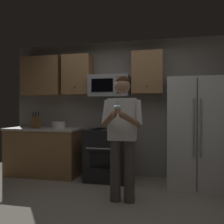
{
  "coord_description": "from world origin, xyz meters",
  "views": [
    {
      "loc": [
        0.9,
        -2.93,
        1.3
      ],
      "look_at": [
        0.15,
        0.38,
        1.25
      ],
      "focal_mm": 38.87,
      "sensor_mm": 36.0,
      "label": 1
    }
  ],
  "objects_px": {
    "oven_range": "(108,154)",
    "knife_block": "(36,122)",
    "refrigerator": "(194,132)",
    "bowl_large_white": "(59,125)",
    "person": "(122,130)",
    "microwave": "(110,86)",
    "cupcake": "(117,109)"
  },
  "relations": [
    {
      "from": "refrigerator",
      "to": "person",
      "type": "bearing_deg",
      "value": -137.94
    },
    {
      "from": "refrigerator",
      "to": "bowl_large_white",
      "type": "xyz_separation_m",
      "value": [
        -2.5,
        0.09,
        0.08
      ]
    },
    {
      "from": "oven_range",
      "to": "bowl_large_white",
      "type": "height_order",
      "value": "bowl_large_white"
    },
    {
      "from": "bowl_large_white",
      "to": "cupcake",
      "type": "relative_size",
      "value": 1.53
    },
    {
      "from": "oven_range",
      "to": "microwave",
      "type": "relative_size",
      "value": 1.26
    },
    {
      "from": "refrigerator",
      "to": "bowl_large_white",
      "type": "relative_size",
      "value": 6.75
    },
    {
      "from": "microwave",
      "to": "cupcake",
      "type": "distance_m",
      "value": 1.57
    },
    {
      "from": "oven_range",
      "to": "bowl_large_white",
      "type": "bearing_deg",
      "value": 177.26
    },
    {
      "from": "microwave",
      "to": "refrigerator",
      "type": "relative_size",
      "value": 0.41
    },
    {
      "from": "knife_block",
      "to": "cupcake",
      "type": "bearing_deg",
      "value": -34.46
    },
    {
      "from": "refrigerator",
      "to": "microwave",
      "type": "bearing_deg",
      "value": 173.97
    },
    {
      "from": "refrigerator",
      "to": "bowl_large_white",
      "type": "distance_m",
      "value": 2.5
    },
    {
      "from": "bowl_large_white",
      "to": "cupcake",
      "type": "bearing_deg",
      "value": -43.38
    },
    {
      "from": "microwave",
      "to": "refrigerator",
      "type": "xyz_separation_m",
      "value": [
        1.5,
        -0.16,
        -0.82
      ]
    },
    {
      "from": "microwave",
      "to": "person",
      "type": "xyz_separation_m",
      "value": [
        0.45,
        -1.11,
        -0.72
      ]
    },
    {
      "from": "microwave",
      "to": "knife_block",
      "type": "xyz_separation_m",
      "value": [
        -1.43,
        -0.15,
        -0.69
      ]
    },
    {
      "from": "oven_range",
      "to": "bowl_large_white",
      "type": "xyz_separation_m",
      "value": [
        -1.0,
        0.05,
        0.52
      ]
    },
    {
      "from": "cupcake",
      "to": "microwave",
      "type": "bearing_deg",
      "value": 107.22
    },
    {
      "from": "oven_range",
      "to": "knife_block",
      "type": "relative_size",
      "value": 2.91
    },
    {
      "from": "person",
      "to": "bowl_large_white",
      "type": "bearing_deg",
      "value": 144.33
    },
    {
      "from": "knife_block",
      "to": "person",
      "type": "distance_m",
      "value": 2.11
    },
    {
      "from": "knife_block",
      "to": "person",
      "type": "xyz_separation_m",
      "value": [
        1.88,
        -0.96,
        -0.04
      ]
    },
    {
      "from": "knife_block",
      "to": "bowl_large_white",
      "type": "bearing_deg",
      "value": 10.11
    },
    {
      "from": "person",
      "to": "cupcake",
      "type": "xyz_separation_m",
      "value": [
        -0.0,
        -0.33,
        0.3
      ]
    },
    {
      "from": "person",
      "to": "oven_range",
      "type": "bearing_deg",
      "value": 114.24
    },
    {
      "from": "oven_range",
      "to": "bowl_large_white",
      "type": "relative_size",
      "value": 3.49
    },
    {
      "from": "knife_block",
      "to": "cupcake",
      "type": "height_order",
      "value": "cupcake"
    },
    {
      "from": "oven_range",
      "to": "refrigerator",
      "type": "distance_m",
      "value": 1.56
    },
    {
      "from": "bowl_large_white",
      "to": "cupcake",
      "type": "height_order",
      "value": "cupcake"
    },
    {
      "from": "refrigerator",
      "to": "cupcake",
      "type": "height_order",
      "value": "refrigerator"
    },
    {
      "from": "refrigerator",
      "to": "knife_block",
      "type": "relative_size",
      "value": 5.63
    },
    {
      "from": "person",
      "to": "refrigerator",
      "type": "bearing_deg",
      "value": 42.06
    }
  ]
}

